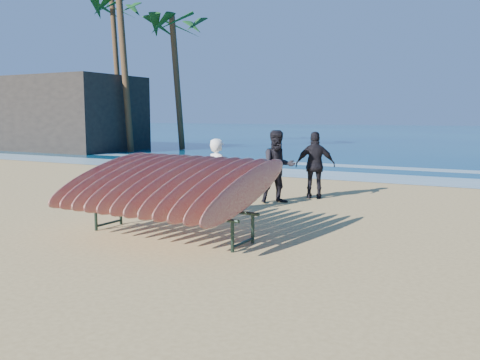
# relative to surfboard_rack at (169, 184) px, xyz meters

# --- Properties ---
(ground) EXTENTS (120.00, 120.00, 0.00)m
(ground) POSITION_rel_surfboard_rack_xyz_m (0.88, 0.17, -0.93)
(ground) COLOR tan
(ground) RESTS_ON ground
(ocean) EXTENTS (160.00, 160.00, 0.00)m
(ocean) POSITION_rel_surfboard_rack_xyz_m (0.88, 55.17, -0.93)
(ocean) COLOR navy
(ocean) RESTS_ON ground
(foam_near) EXTENTS (160.00, 160.00, 0.00)m
(foam_near) POSITION_rel_surfboard_rack_xyz_m (0.88, 10.17, -0.93)
(foam_near) COLOR white
(foam_near) RESTS_ON ground
(foam_far) EXTENTS (160.00, 160.00, 0.00)m
(foam_far) POSITION_rel_surfboard_rack_xyz_m (0.88, 13.67, -0.93)
(foam_far) COLOR white
(foam_far) RESTS_ON ground
(surfboard_rack) EXTENTS (3.28, 2.89, 1.54)m
(surfboard_rack) POSITION_rel_surfboard_rack_xyz_m (0.00, 0.00, 0.00)
(surfboard_rack) COLOR #1C2D25
(surfboard_rack) RESTS_ON ground
(person_white) EXTENTS (0.70, 0.62, 1.62)m
(person_white) POSITION_rel_surfboard_rack_xyz_m (-0.40, 2.32, -0.12)
(person_white) COLOR white
(person_white) RESTS_ON ground
(person_dark_a) EXTENTS (1.08, 1.08, 1.77)m
(person_dark_a) POSITION_rel_surfboard_rack_xyz_m (0.27, 4.07, -0.05)
(person_dark_a) COLOR black
(person_dark_a) RESTS_ON ground
(person_dark_b) EXTENTS (1.09, 0.73, 1.71)m
(person_dark_b) POSITION_rel_surfboard_rack_xyz_m (0.83, 5.14, -0.08)
(person_dark_b) COLOR black
(person_dark_b) RESTS_ON ground
(building) EXTENTS (9.88, 5.49, 4.39)m
(building) POSITION_rel_surfboard_rack_xyz_m (-19.59, 15.45, 1.26)
(building) COLOR #2D2823
(building) RESTS_ON ground
(palm_mid) EXTENTS (5.20, 5.20, 8.21)m
(palm_mid) POSITION_rel_surfboard_rack_xyz_m (-12.84, 18.57, 6.40)
(palm_mid) COLOR brown
(palm_mid) RESTS_ON ground
(palm_right) EXTENTS (5.20, 5.20, 10.25)m
(palm_right) POSITION_rel_surfboard_rack_xyz_m (-19.61, 20.92, 8.38)
(palm_right) COLOR brown
(palm_right) RESTS_ON ground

